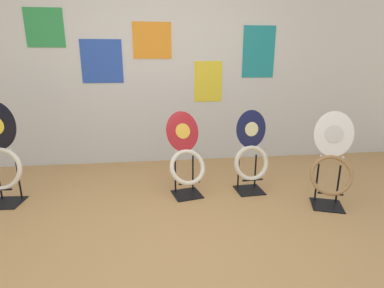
# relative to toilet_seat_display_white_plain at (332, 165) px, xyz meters

# --- Properties ---
(ground_plane) EXTENTS (14.00, 14.00, 0.00)m
(ground_plane) POSITION_rel_toilet_seat_display_white_plain_xyz_m (-1.55, -0.57, -0.41)
(ground_plane) COLOR #B7844C
(wall_back) EXTENTS (8.00, 0.07, 2.60)m
(wall_back) POSITION_rel_toilet_seat_display_white_plain_xyz_m (-1.55, 1.58, 0.89)
(wall_back) COLOR silver
(wall_back) RESTS_ON ground_plane
(toilet_seat_display_white_plain) EXTENTS (0.43, 0.37, 0.91)m
(toilet_seat_display_white_plain) POSITION_rel_toilet_seat_display_white_plain_xyz_m (0.00, 0.00, 0.00)
(toilet_seat_display_white_plain) COLOR black
(toilet_seat_display_white_plain) RESTS_ON ground_plane
(toilet_seat_display_crimson_swirl) EXTENTS (0.43, 0.43, 0.86)m
(toilet_seat_display_crimson_swirl) POSITION_rel_toilet_seat_display_white_plain_xyz_m (-1.33, 0.44, -0.01)
(toilet_seat_display_crimson_swirl) COLOR black
(toilet_seat_display_crimson_swirl) RESTS_ON ground_plane
(toilet_seat_display_navy_moon) EXTENTS (0.38, 0.30, 0.87)m
(toilet_seat_display_navy_moon) POSITION_rel_toilet_seat_display_white_plain_xyz_m (-0.65, 0.42, -0.01)
(toilet_seat_display_navy_moon) COLOR black
(toilet_seat_display_navy_moon) RESTS_ON ground_plane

